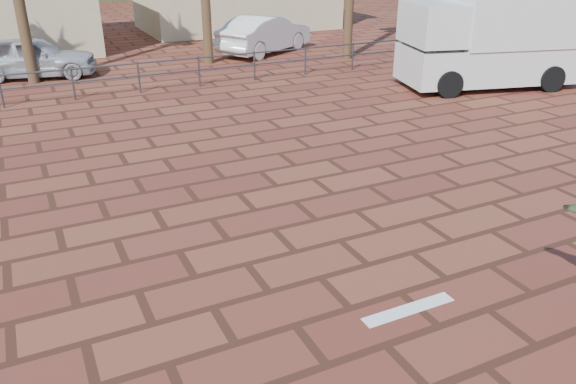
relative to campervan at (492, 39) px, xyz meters
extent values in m
plane|color=brown|center=(-10.69, -7.82, -1.55)|extent=(120.00, 120.00, 0.00)
cube|color=white|center=(-9.99, -9.02, -1.54)|extent=(1.40, 0.22, 0.01)
cylinder|color=#47494F|center=(-14.69, 4.18, -1.05)|extent=(0.06, 0.06, 1.00)
cylinder|color=#47494F|center=(-12.69, 4.18, -1.05)|extent=(0.06, 0.06, 1.00)
cylinder|color=#47494F|center=(-10.69, 4.18, -1.05)|extent=(0.06, 0.06, 1.00)
cylinder|color=#47494F|center=(-8.69, 4.18, -1.05)|extent=(0.06, 0.06, 1.00)
cylinder|color=#47494F|center=(-6.69, 4.18, -1.05)|extent=(0.06, 0.06, 1.00)
cylinder|color=#47494F|center=(-4.69, 4.18, -1.05)|extent=(0.06, 0.06, 1.00)
cylinder|color=#47494F|center=(-2.69, 4.18, -1.05)|extent=(0.06, 0.06, 1.00)
cylinder|color=#47494F|center=(-0.69, 4.18, -1.05)|extent=(0.06, 0.06, 1.00)
cylinder|color=#47494F|center=(1.31, 4.18, -1.05)|extent=(0.06, 0.06, 1.00)
cylinder|color=#47494F|center=(-10.69, 4.18, -0.60)|extent=(24.00, 0.05, 0.05)
cylinder|color=#47494F|center=(-10.69, 4.18, -1.00)|extent=(24.00, 0.05, 0.05)
cube|color=silver|center=(-0.04, 0.01, -0.76)|extent=(6.06, 3.62, 1.16)
cube|color=silver|center=(0.67, -0.17, 0.61)|extent=(4.66, 3.36, 1.58)
cube|color=silver|center=(-1.98, 0.49, 0.55)|extent=(2.19, 2.65, 1.26)
cube|color=black|center=(-2.64, 0.66, 0.08)|extent=(0.49, 1.75, 0.68)
cylinder|color=black|center=(-2.15, -0.60, -1.13)|extent=(0.89, 0.49, 0.84)
cylinder|color=black|center=(-1.61, 1.54, -1.13)|extent=(0.89, 0.49, 0.84)
cylinder|color=black|center=(1.32, -1.47, -1.13)|extent=(0.89, 0.49, 0.84)
cylinder|color=black|center=(1.85, 0.67, -1.13)|extent=(0.89, 0.49, 0.84)
imported|color=#B3B5BA|center=(-13.56, 7.98, -0.83)|extent=(4.52, 2.66, 1.44)
imported|color=white|center=(-4.30, 8.68, -0.76)|extent=(4.99, 3.82, 1.58)
cylinder|color=gray|center=(1.31, 2.18, -0.40)|extent=(0.06, 0.06, 2.30)
cube|color=#193FB2|center=(1.31, 2.18, 0.54)|extent=(0.45, 0.21, 0.47)
camera|label=1|loc=(-14.19, -13.92, 3.05)|focal=35.00mm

